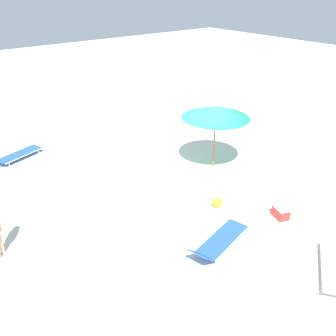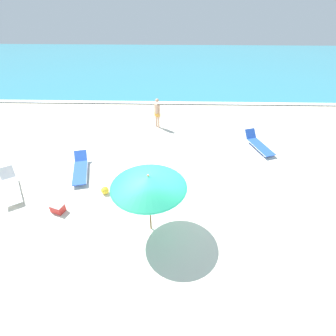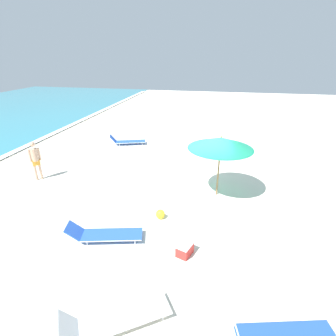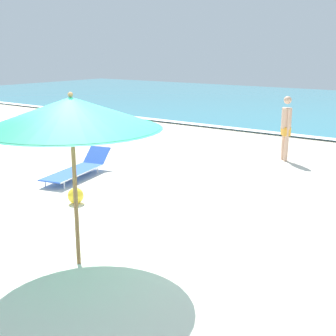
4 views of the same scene
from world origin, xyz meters
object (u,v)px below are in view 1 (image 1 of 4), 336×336
beach_umbrella (216,112)px  sun_lounger_beside_umbrella (336,272)px  beach_ball (217,202)px  sun_lounger_under_umbrella (219,242)px  cooler_box (281,212)px  sun_lounger_near_water_left (15,155)px

beach_umbrella → sun_lounger_beside_umbrella: (-6.00, 1.86, -1.94)m
sun_lounger_beside_umbrella → beach_ball: sun_lounger_beside_umbrella is taller
sun_lounger_under_umbrella → cooler_box: sun_lounger_under_umbrella is taller
beach_umbrella → beach_ball: beach_umbrella is taller
sun_lounger_under_umbrella → cooler_box: size_ratio=3.90×
sun_lounger_under_umbrella → sun_lounger_near_water_left: 9.01m
cooler_box → beach_ball: bearing=54.5°
beach_ball → beach_umbrella: bearing=-41.7°
sun_lounger_near_water_left → beach_ball: 8.18m
beach_umbrella → cooler_box: (-3.62, 0.75, -1.97)m
sun_lounger_beside_umbrella → cooler_box: 2.62m
sun_lounger_under_umbrella → beach_ball: sun_lounger_under_umbrella is taller
beach_umbrella → sun_lounger_beside_umbrella: 6.57m
sun_lounger_beside_umbrella → sun_lounger_under_umbrella: bearing=-4.6°
sun_lounger_near_water_left → cooler_box: (-8.83, -4.87, -0.03)m
sun_lounger_near_water_left → cooler_box: sun_lounger_near_water_left is taller
sun_lounger_beside_umbrella → cooler_box: size_ratio=3.69×
sun_lounger_beside_umbrella → sun_lounger_near_water_left: (11.20, 3.76, -0.00)m
sun_lounger_beside_umbrella → beach_ball: size_ratio=6.80×
sun_lounger_under_umbrella → cooler_box: bearing=-107.0°
sun_lounger_beside_umbrella → beach_umbrella: bearing=-50.2°
beach_umbrella → sun_lounger_under_umbrella: (-3.48, 3.22, -1.95)m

